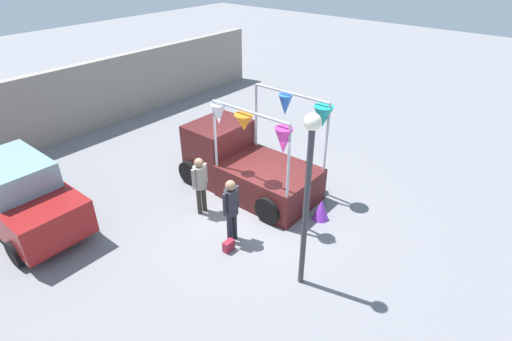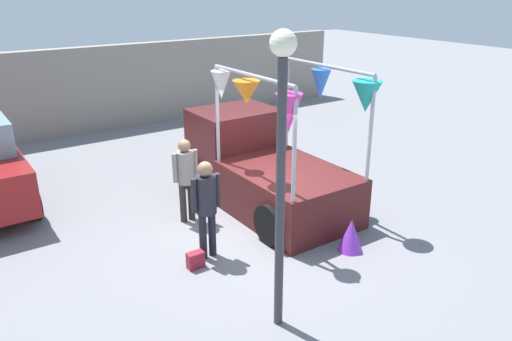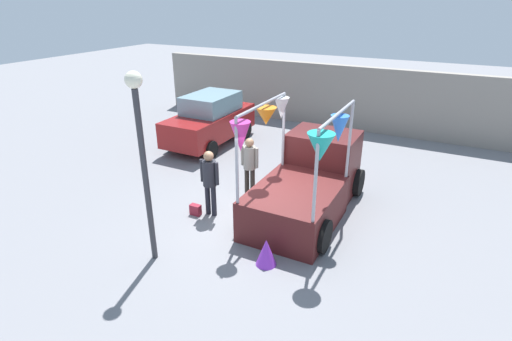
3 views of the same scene
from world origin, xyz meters
The scene contains 9 objects.
ground_plane centered at (0.00, 0.00, 0.00)m, with size 60.00×60.00×0.00m, color slate.
vendor_truck centered at (0.90, 1.10, 0.85)m, with size 2.41×4.16×2.97m.
parked_car centered at (-4.16, 4.15, 0.94)m, with size 1.88×4.00×1.88m.
person_customer centered at (-1.20, -0.37, 1.05)m, with size 0.53×0.34×1.74m.
person_vendor centered at (-0.85, 1.07, 1.01)m, with size 0.53×0.34×1.68m.
handbag centered at (-1.55, -0.57, 0.14)m, with size 0.28×0.16×0.28m, color maroon.
street_lamp centered at (-1.27, -2.48, 2.58)m, with size 0.32×0.32×3.96m.
brick_boundary_wall centered at (0.00, 8.45, 1.30)m, with size 18.00×0.36×2.60m, color gray.
folded_kite_bundle_violet centered at (0.97, -1.61, 0.30)m, with size 0.44×0.44×0.60m, color purple.
Camera 1 is at (-6.82, -5.81, 6.54)m, focal length 28.00 mm.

